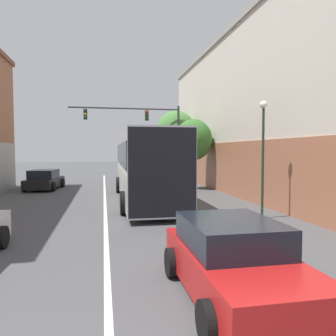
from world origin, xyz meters
TOP-DOWN VIEW (x-y plane):
  - lane_center_line at (0.00, 14.20)m, footprint 0.14×40.40m
  - building_right_storefront at (10.58, 17.64)m, footprint 6.49×26.92m
  - bus at (2.10, 15.69)m, footprint 3.00×11.90m
  - hatchback_foreground at (2.25, 3.90)m, footprint 2.03×3.99m
  - parked_car_left_near at (-4.08, 22.22)m, footprint 2.38×4.38m
  - traffic_signal_gantry at (3.31, 24.39)m, footprint 8.71×0.36m
  - street_lamp at (6.10, 10.28)m, footprint 0.30×0.30m
  - street_tree_near at (6.09, 20.34)m, footprint 2.59×2.33m
  - street_tree_far at (6.07, 25.84)m, footprint 3.45×3.10m

SIDE VIEW (x-z plane):
  - lane_center_line at x=0.00m, z-range 0.00..0.01m
  - parked_car_left_near at x=-4.08m, z-range -0.04..1.34m
  - hatchback_foreground at x=2.25m, z-range -0.03..1.36m
  - bus at x=2.10m, z-range 0.22..3.80m
  - street_lamp at x=6.10m, z-range 0.26..4.89m
  - street_tree_near at x=6.09m, z-range 1.01..5.88m
  - street_tree_far at x=6.07m, z-range 1.14..7.24m
  - traffic_signal_gantry at x=3.31m, z-range 1.46..7.75m
  - building_right_storefront at x=10.58m, z-range 0.11..10.29m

